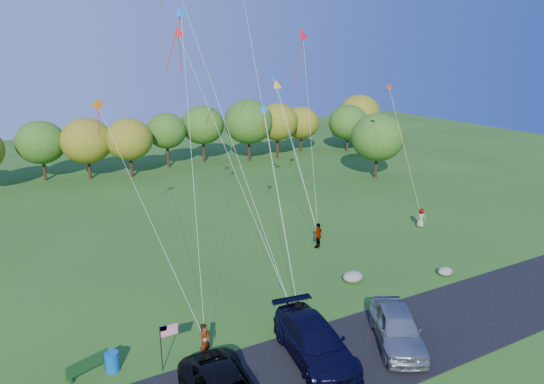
{
  "coord_description": "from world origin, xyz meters",
  "views": [
    {
      "loc": [
        -12.28,
        -19.82,
        14.08
      ],
      "look_at": [
        1.75,
        6.0,
        5.51
      ],
      "focal_mm": 32.0,
      "sensor_mm": 36.0,
      "label": 1
    }
  ],
  "objects_px": {
    "minivan_navy": "(315,342)",
    "flyer_c": "(299,316)",
    "park_bench": "(88,367)",
    "trash_barrel": "(112,362)",
    "minivan_silver": "(397,328)",
    "flyer_d": "(318,235)",
    "flyer_a": "(205,341)",
    "flyer_b": "(291,311)",
    "flyer_e": "(421,218)"
  },
  "relations": [
    {
      "from": "flyer_e",
      "to": "trash_barrel",
      "type": "xyz_separation_m",
      "value": [
        -26.24,
        -7.2,
        -0.33
      ]
    },
    {
      "from": "park_bench",
      "to": "flyer_e",
      "type": "bearing_deg",
      "value": -5.67
    },
    {
      "from": "park_bench",
      "to": "trash_barrel",
      "type": "distance_m",
      "value": 1.04
    },
    {
      "from": "minivan_navy",
      "to": "flyer_b",
      "type": "height_order",
      "value": "minivan_navy"
    },
    {
      "from": "flyer_a",
      "to": "minivan_silver",
      "type": "bearing_deg",
      "value": -51.97
    },
    {
      "from": "minivan_navy",
      "to": "trash_barrel",
      "type": "relative_size",
      "value": 6.43
    },
    {
      "from": "minivan_silver",
      "to": "flyer_d",
      "type": "distance_m",
      "value": 12.72
    },
    {
      "from": "flyer_d",
      "to": "trash_barrel",
      "type": "height_order",
      "value": "flyer_d"
    },
    {
      "from": "minivan_silver",
      "to": "flyer_a",
      "type": "bearing_deg",
      "value": -172.81
    },
    {
      "from": "flyer_a",
      "to": "trash_barrel",
      "type": "height_order",
      "value": "flyer_a"
    },
    {
      "from": "park_bench",
      "to": "flyer_b",
      "type": "bearing_deg",
      "value": -23.59
    },
    {
      "from": "park_bench",
      "to": "trash_barrel",
      "type": "relative_size",
      "value": 2.0
    },
    {
      "from": "flyer_e",
      "to": "minivan_navy",
      "type": "bearing_deg",
      "value": 88.81
    },
    {
      "from": "minivan_navy",
      "to": "minivan_silver",
      "type": "distance_m",
      "value": 4.37
    },
    {
      "from": "flyer_b",
      "to": "park_bench",
      "type": "relative_size",
      "value": 0.85
    },
    {
      "from": "flyer_a",
      "to": "flyer_d",
      "type": "distance_m",
      "value": 15.08
    },
    {
      "from": "flyer_e",
      "to": "flyer_c",
      "type": "bearing_deg",
      "value": 83.36
    },
    {
      "from": "minivan_navy",
      "to": "flyer_c",
      "type": "xyz_separation_m",
      "value": [
        0.66,
        2.52,
        -0.14
      ]
    },
    {
      "from": "flyer_d",
      "to": "flyer_b",
      "type": "bearing_deg",
      "value": 17.55
    },
    {
      "from": "minivan_navy",
      "to": "flyer_d",
      "type": "relative_size",
      "value": 3.18
    },
    {
      "from": "flyer_d",
      "to": "flyer_c",
      "type": "bearing_deg",
      "value": 19.96
    },
    {
      "from": "flyer_c",
      "to": "minivan_silver",
      "type": "bearing_deg",
      "value": 149.15
    },
    {
      "from": "flyer_a",
      "to": "park_bench",
      "type": "xyz_separation_m",
      "value": [
        -5.11,
        1.15,
        -0.34
      ]
    },
    {
      "from": "flyer_b",
      "to": "minivan_silver",
      "type": "bearing_deg",
      "value": -4.99
    },
    {
      "from": "flyer_c",
      "to": "park_bench",
      "type": "height_order",
      "value": "flyer_c"
    },
    {
      "from": "flyer_d",
      "to": "trash_barrel",
      "type": "xyz_separation_m",
      "value": [
        -16.34,
        -7.62,
        -0.49
      ]
    },
    {
      "from": "minivan_navy",
      "to": "flyer_e",
      "type": "distance_m",
      "value": 20.73
    },
    {
      "from": "flyer_b",
      "to": "flyer_d",
      "type": "xyz_separation_m",
      "value": [
        7.2,
        8.18,
        0.15
      ]
    },
    {
      "from": "minivan_navy",
      "to": "minivan_silver",
      "type": "bearing_deg",
      "value": -4.14
    },
    {
      "from": "flyer_b",
      "to": "flyer_d",
      "type": "relative_size",
      "value": 0.84
    },
    {
      "from": "flyer_d",
      "to": "flyer_a",
      "type": "bearing_deg",
      "value": 4.5
    },
    {
      "from": "flyer_a",
      "to": "park_bench",
      "type": "bearing_deg",
      "value": 136.85
    },
    {
      "from": "flyer_a",
      "to": "trash_barrel",
      "type": "relative_size",
      "value": 1.93
    },
    {
      "from": "park_bench",
      "to": "flyer_d",
      "type": "bearing_deg",
      "value": 3.25
    },
    {
      "from": "minivan_navy",
      "to": "flyer_a",
      "type": "distance_m",
      "value": 5.16
    },
    {
      "from": "flyer_d",
      "to": "trash_barrel",
      "type": "relative_size",
      "value": 2.02
    },
    {
      "from": "minivan_navy",
      "to": "flyer_c",
      "type": "relative_size",
      "value": 3.8
    },
    {
      "from": "flyer_d",
      "to": "minivan_silver",
      "type": "bearing_deg",
      "value": 43.0
    },
    {
      "from": "minivan_silver",
      "to": "flyer_b",
      "type": "bearing_deg",
      "value": 161.22
    },
    {
      "from": "park_bench",
      "to": "flyer_c",
      "type": "bearing_deg",
      "value": -26.85
    },
    {
      "from": "flyer_c",
      "to": "trash_barrel",
      "type": "relative_size",
      "value": 1.69
    },
    {
      "from": "minivan_silver",
      "to": "flyer_a",
      "type": "xyz_separation_m",
      "value": [
        -8.77,
        3.46,
        -0.03
      ]
    },
    {
      "from": "flyer_d",
      "to": "park_bench",
      "type": "relative_size",
      "value": 1.01
    },
    {
      "from": "flyer_b",
      "to": "park_bench",
      "type": "bearing_deg",
      "value": -140.63
    },
    {
      "from": "minivan_silver",
      "to": "flyer_d",
      "type": "height_order",
      "value": "flyer_d"
    },
    {
      "from": "park_bench",
      "to": "minivan_silver",
      "type": "bearing_deg",
      "value": -38.83
    },
    {
      "from": "flyer_a",
      "to": "flyer_c",
      "type": "bearing_deg",
      "value": -30.46
    },
    {
      "from": "flyer_b",
      "to": "flyer_c",
      "type": "bearing_deg",
      "value": -37.22
    },
    {
      "from": "minivan_navy",
      "to": "flyer_c",
      "type": "distance_m",
      "value": 2.6
    },
    {
      "from": "flyer_c",
      "to": "trash_barrel",
      "type": "height_order",
      "value": "flyer_c"
    }
  ]
}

